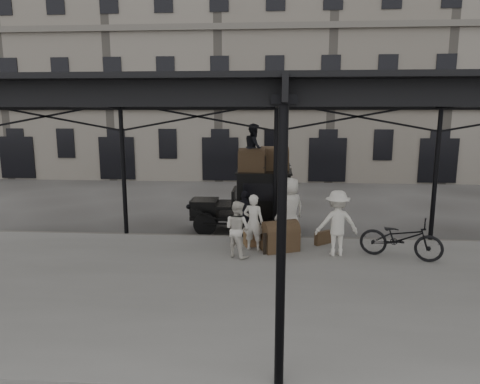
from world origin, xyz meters
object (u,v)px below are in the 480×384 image
Objects in this scene: porter_official at (245,214)px; steamer_trunk_platform at (280,238)px; porter_left at (253,222)px; taxi at (255,198)px; bicycle at (401,238)px; steamer_trunk_roof_near at (252,162)px.

porter_official reaches higher than steamer_trunk_platform.
taxi is at bearing -73.83° from porter_left.
porter_official is 1.50× the size of steamer_trunk_platform.
steamer_trunk_platform is at bearing 102.88° from bicycle.
bicycle reaches higher than steamer_trunk_platform.
steamer_trunk_roof_near reaches higher than porter_left.
porter_left is 1.63× the size of steamer_trunk_platform.
taxi is at bearing 84.82° from steamer_trunk_platform.
steamer_trunk_roof_near is (-0.08, -0.25, 1.31)m from taxi.
bicycle is at bearing -30.82° from steamer_trunk_platform.
taxi is 4.01× the size of steamer_trunk_roof_near.
taxi is 1.34m from steamer_trunk_roof_near.
taxi reaches higher than bicycle.
bicycle is at bearing -26.33° from steamer_trunk_roof_near.
porter_left reaches higher than steamer_trunk_platform.
taxi reaches higher than steamer_trunk_platform.
steamer_trunk_roof_near is (0.19, 1.09, 1.59)m from porter_official.
steamer_trunk_roof_near reaches higher than steamer_trunk_platform.
steamer_trunk_roof_near is at bearing -108.07° from taxi.
bicycle is 2.14× the size of steamer_trunk_platform.
steamer_trunk_roof_near is 0.88× the size of steamer_trunk_platform.
steamer_trunk_roof_near is at bearing 77.36° from bicycle.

